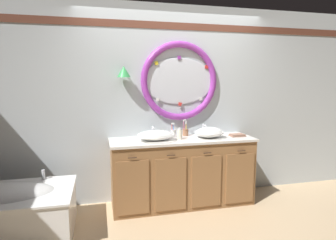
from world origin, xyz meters
TOP-DOWN VIEW (x-y plane):
  - ground_plane at (0.00, 0.00)m, footprint 14.00×14.00m
  - back_wall_assembly at (0.00, 0.59)m, footprint 6.40×0.26m
  - vanity_counter at (0.06, 0.28)m, footprint 1.85×0.59m
  - sink_basin_left at (-0.29, 0.25)m, footprint 0.46×0.46m
  - sink_basin_right at (0.41, 0.25)m, footprint 0.38×0.38m
  - faucet_set_left at (-0.29, 0.47)m, footprint 0.21×0.13m
  - faucet_set_right at (0.41, 0.47)m, footprint 0.21×0.14m
  - toothbrush_holder_left at (-0.03, 0.41)m, footprint 0.08×0.08m
  - toothbrush_holder_right at (0.15, 0.45)m, footprint 0.09×0.09m
  - soap_dispenser at (0.01, 0.24)m, footprint 0.06×0.07m
  - folded_hand_towel at (0.81, 0.25)m, footprint 0.20×0.13m

SIDE VIEW (x-z plane):
  - ground_plane at x=0.00m, z-range 0.00..0.00m
  - vanity_counter at x=0.06m, z-range 0.00..0.88m
  - folded_hand_towel at x=0.81m, z-range 0.88..0.91m
  - toothbrush_holder_left at x=-0.03m, z-range 0.84..1.03m
  - toothbrush_holder_right at x=0.15m, z-range 0.82..1.04m
  - faucet_set_left at x=-0.29m, z-range 0.86..1.01m
  - faucet_set_right at x=0.41m, z-range 0.86..1.01m
  - sink_basin_left at x=-0.29m, z-range 0.88..1.01m
  - soap_dispenser at x=0.01m, z-range 0.87..1.02m
  - sink_basin_right at x=0.41m, z-range 0.88..1.02m
  - back_wall_assembly at x=0.00m, z-range 0.03..2.63m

